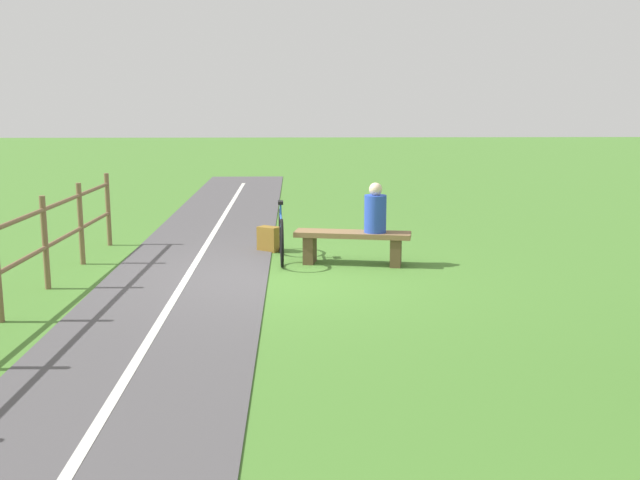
{
  "coord_description": "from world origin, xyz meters",
  "views": [
    {
      "loc": [
        -0.4,
        10.51,
        2.52
      ],
      "look_at": [
        -0.65,
        1.25,
        0.76
      ],
      "focal_mm": 41.6,
      "sensor_mm": 36.0,
      "label": 1
    }
  ],
  "objects_px": {
    "bicycle": "(281,236)",
    "bench": "(353,242)",
    "backpack": "(269,239)",
    "person_seated": "(375,211)"
  },
  "relations": [
    {
      "from": "backpack",
      "to": "bicycle",
      "type": "bearing_deg",
      "value": 107.28
    },
    {
      "from": "bicycle",
      "to": "backpack",
      "type": "bearing_deg",
      "value": -165.42
    },
    {
      "from": "bench",
      "to": "person_seated",
      "type": "xyz_separation_m",
      "value": [
        -0.34,
        0.06,
        0.49
      ]
    },
    {
      "from": "backpack",
      "to": "person_seated",
      "type": "bearing_deg",
      "value": 146.27
    },
    {
      "from": "bicycle",
      "to": "person_seated",
      "type": "bearing_deg",
      "value": 71.39
    },
    {
      "from": "bench",
      "to": "bicycle",
      "type": "height_order",
      "value": "bicycle"
    },
    {
      "from": "bench",
      "to": "backpack",
      "type": "bearing_deg",
      "value": -27.75
    },
    {
      "from": "bench",
      "to": "person_seated",
      "type": "bearing_deg",
      "value": -180.0
    },
    {
      "from": "bicycle",
      "to": "bench",
      "type": "bearing_deg",
      "value": 69.82
    },
    {
      "from": "bicycle",
      "to": "backpack",
      "type": "xyz_separation_m",
      "value": [
        0.22,
        -0.7,
        -0.19
      ]
    }
  ]
}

